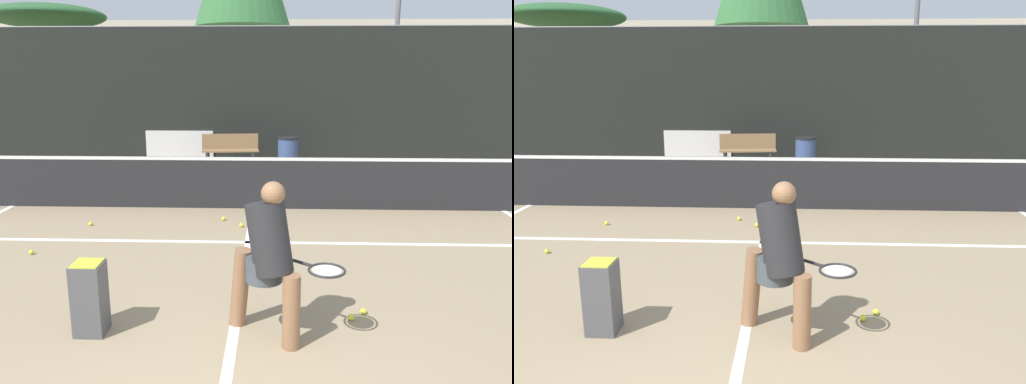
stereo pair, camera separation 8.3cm
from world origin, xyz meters
The scene contains 18 objects.
court_service_line centered at (0.00, 4.41, 0.00)m, with size 8.25×0.10×0.01m, color white.
court_center_mark centered at (0.00, 3.35, 0.00)m, with size 0.10×5.89×0.01m, color white.
net centered at (0.00, 6.29, 0.51)m, with size 11.09×0.09×1.07m.
fence_back centered at (0.00, 11.31, 1.81)m, with size 24.00×0.06×3.64m.
player_practicing centered at (0.33, 1.73, 0.81)m, with size 1.18×0.69×1.51m.
tennis_ball_scattered_0 centered at (-2.94, 3.80, 0.03)m, with size 0.07×0.07×0.07m, color #D1E033.
tennis_ball_scattered_1 centered at (-0.15, 5.15, 0.03)m, with size 0.07×0.07×0.07m, color #D1E033.
tennis_ball_scattered_2 centered at (1.16, 2.09, 0.03)m, with size 0.07×0.07×0.07m, color #D1E033.
tennis_ball_scattered_5 centered at (-0.47, 5.50, 0.03)m, with size 0.07×0.07×0.07m, color #D1E033.
tennis_ball_scattered_6 centered at (-2.61, 5.13, 0.03)m, with size 0.07×0.07×0.07m, color #D1E033.
tennis_ball_scattered_8 centered at (1.30, 2.22, 0.03)m, with size 0.07×0.07×0.07m, color #D1E033.
ball_hopper centered at (-1.35, 1.76, 0.37)m, with size 0.28×0.28×0.71m.
courtside_bench centered at (-0.79, 10.42, 0.46)m, with size 1.51×0.54×0.86m.
trash_bin centered at (0.72, 10.42, 0.40)m, with size 0.55×0.55×0.79m.
parked_car centered at (-2.27, 13.28, 0.60)m, with size 1.89×4.21×1.42m.
tree_west centered at (-8.84, 18.24, 4.59)m, with size 4.70×4.70×5.08m.
tree_east centered at (-6.78, 18.86, 2.81)m, with size 2.75×2.75×3.30m.
building_far centered at (0.00, 27.74, 2.64)m, with size 36.00×2.40×5.29m, color beige.
Camera 1 is at (0.38, -2.52, 2.42)m, focal length 35.00 mm.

